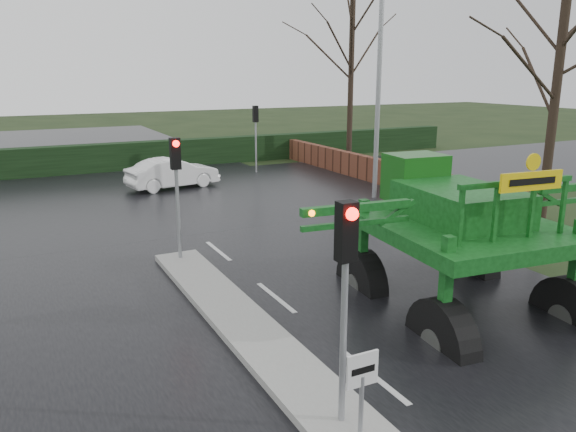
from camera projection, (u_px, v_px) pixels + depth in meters
name	position (u px, v px, depth m)	size (l,w,h in m)	color
ground	(373.00, 377.00, 9.90)	(140.00, 140.00, 0.00)	black
road_main	(198.00, 235.00, 18.54)	(14.00, 80.00, 0.02)	black
road_cross	(153.00, 199.00, 23.73)	(80.00, 12.00, 0.02)	black
median_island	(241.00, 322.00, 11.90)	(1.20, 10.00, 0.16)	gray
hedge_row	(117.00, 157.00, 30.46)	(44.00, 0.90, 1.50)	black
brick_wall	(361.00, 167.00, 28.16)	(0.40, 20.00, 1.20)	#592D1E
keep_left_sign	(362.00, 382.00, 7.77)	(0.50, 0.07, 1.35)	gray
traffic_signal_near	(346.00, 267.00, 7.81)	(0.26, 0.33, 3.52)	gray
traffic_signal_mid	(176.00, 172.00, 15.16)	(0.26, 0.33, 3.52)	gray
traffic_signal_far	(256.00, 124.00, 29.39)	(0.26, 0.33, 3.52)	gray
street_light_right	(374.00, 52.00, 22.36)	(3.85, 0.30, 10.00)	gray
tree_right_near	(558.00, 73.00, 18.81)	(5.60, 5.60, 9.64)	black
tree_right_far	(352.00, 49.00, 32.11)	(7.00, 7.00, 12.05)	black
crop_sprayer	(442.00, 234.00, 10.78)	(8.31, 5.54, 4.66)	black
white_sedan	(174.00, 188.00, 25.99)	(1.46, 4.20, 1.38)	white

